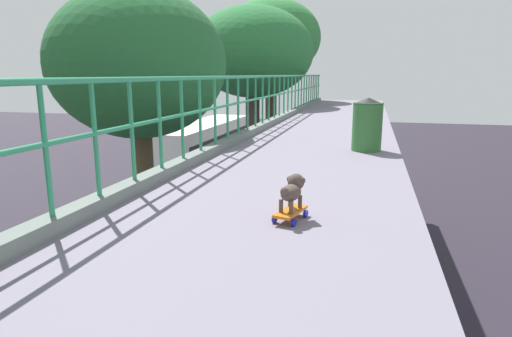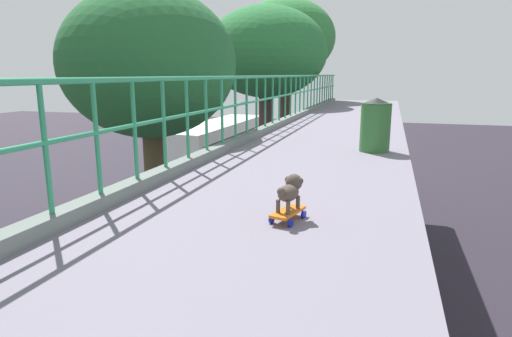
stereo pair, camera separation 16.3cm
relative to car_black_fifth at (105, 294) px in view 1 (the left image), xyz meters
The scene contains 9 objects.
car_black_fifth is the anchor object (origin of this frame).
car_blue_sixth 4.70m from the car_black_fifth, 132.08° to the left, with size 1.84×4.17×1.38m.
city_bus 16.55m from the car_black_fifth, 102.08° to the left, with size 2.74×11.47×3.41m.
roadside_tree_mid 6.28m from the car_black_fifth, 26.83° to the right, with size 3.65×3.65×8.17m.
roadside_tree_far 10.45m from the car_black_fifth, 75.93° to the left, with size 4.84×4.84×9.05m.
roadside_tree_farthest 13.64m from the car_black_fifth, 80.17° to the left, with size 4.59×4.59×9.86m.
toy_skateboard 9.53m from the car_black_fifth, 43.67° to the right, with size 0.27×0.43×0.09m.
small_dog 9.61m from the car_black_fifth, 43.45° to the right, with size 0.22×0.37×0.30m.
litter_bin 8.51m from the car_black_fifth, 16.68° to the right, with size 0.49×0.49×0.87m.
Camera 1 is at (2.16, -1.83, 6.41)m, focal length 30.50 mm.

